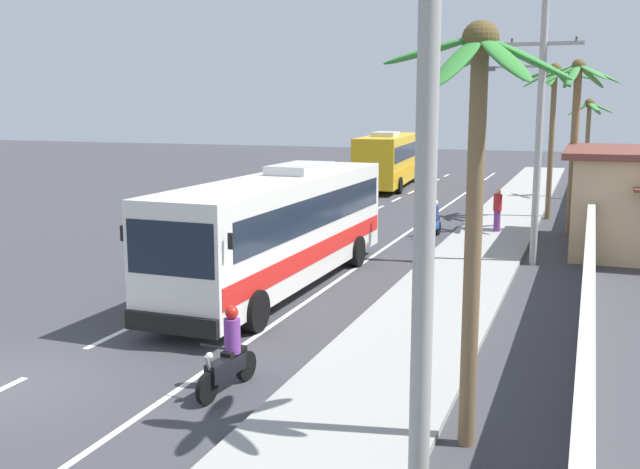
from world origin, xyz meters
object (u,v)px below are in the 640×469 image
object	(u,v)px
motorcycle_trailing	(229,357)
palm_third	(478,143)
pedestrian_near_kerb	(497,209)
coach_bus_far_lane	(389,158)
utility_pole_nearest	(428,103)
palm_nearest	(588,125)
palm_fourth	(553,103)
coach_bus_foreground	(281,226)
motorcycle_beside_bus	(433,222)
palm_second	(576,112)
utility_pole_mid	(537,126)

from	to	relation	value
motorcycle_trailing	palm_third	distance (m)	6.34
pedestrian_near_kerb	coach_bus_far_lane	bearing A→B (deg)	-167.51
utility_pole_nearest	palm_nearest	bearing A→B (deg)	87.94
palm_fourth	utility_pole_nearest	bearing A→B (deg)	-89.60
coach_bus_far_lane	pedestrian_near_kerb	bearing A→B (deg)	-60.66
coach_bus_foreground	utility_pole_nearest	distance (m)	14.53
motorcycle_beside_bus	palm_second	xyz separation A→B (m)	(5.26, 2.84, 4.50)
utility_pole_mid	palm_second	size ratio (longest dim) A/B	1.22
motorcycle_trailing	palm_third	xyz separation A→B (m)	(4.68, -0.74, 4.21)
utility_pole_nearest	palm_fourth	bearing A→B (deg)	90.40
palm_nearest	motorcycle_trailing	bearing A→B (deg)	-100.21
utility_pole_nearest	utility_pole_mid	bearing A→B (deg)	90.37
coach_bus_far_lane	palm_second	distance (m)	19.15
coach_bus_far_lane	motorcycle_trailing	bearing A→B (deg)	-80.00
motorcycle_trailing	pedestrian_near_kerb	world-z (taller)	pedestrian_near_kerb
pedestrian_near_kerb	utility_pole_nearest	size ratio (longest dim) A/B	0.17
utility_pole_mid	palm_fourth	size ratio (longest dim) A/B	1.21
utility_pole_nearest	palm_third	xyz separation A→B (m)	(0.02, 3.62, -0.60)
utility_pole_mid	palm_third	world-z (taller)	utility_pole_mid
coach_bus_far_lane	utility_pole_nearest	xyz separation A→B (m)	(10.91, -39.80, 3.54)
motorcycle_trailing	palm_fourth	bearing A→B (deg)	79.80
utility_pole_mid	palm_third	bearing A→B (deg)	-89.48
utility_pole_mid	palm_fourth	world-z (taller)	utility_pole_mid
utility_pole_mid	utility_pole_nearest	bearing A→B (deg)	-89.63
palm_second	coach_bus_foreground	bearing A→B (deg)	-121.42
utility_pole_nearest	palm_fourth	xyz separation A→B (m)	(-0.20, 29.16, 0.04)
motorcycle_beside_bus	pedestrian_near_kerb	bearing A→B (deg)	34.37
coach_bus_foreground	coach_bus_far_lane	size ratio (longest dim) A/B	1.07
motorcycle_beside_bus	palm_third	world-z (taller)	palm_third
motorcycle_trailing	utility_pole_nearest	distance (m)	7.99
motorcycle_trailing	palm_fourth	xyz separation A→B (m)	(4.46, 24.79, 4.84)
coach_bus_foreground	motorcycle_trailing	distance (m)	8.31
utility_pole_nearest	utility_pole_mid	size ratio (longest dim) A/B	1.18
utility_pole_nearest	palm_second	bearing A→B (deg)	87.92
coach_bus_far_lane	pedestrian_near_kerb	distance (m)	18.29
palm_third	utility_pole_nearest	bearing A→B (deg)	-90.24
coach_bus_far_lane	motorcycle_trailing	xyz separation A→B (m)	(6.25, -35.44, -1.26)
palm_second	coach_bus_far_lane	bearing A→B (deg)	128.79
pedestrian_near_kerb	palm_third	world-z (taller)	palm_third
utility_pole_nearest	palm_third	world-z (taller)	utility_pole_nearest
palm_fourth	motorcycle_beside_bus	bearing A→B (deg)	-120.94
coach_bus_foreground	motorcycle_beside_bus	bearing A→B (deg)	75.54
palm_fourth	pedestrian_near_kerb	bearing A→B (deg)	-108.42
coach_bus_foreground	utility_pole_nearest	xyz separation A→B (m)	(6.92, -12.27, 3.59)
coach_bus_foreground	utility_pole_nearest	bearing A→B (deg)	-60.58
palm_fourth	coach_bus_far_lane	bearing A→B (deg)	135.16
motorcycle_trailing	palm_nearest	world-z (taller)	palm_nearest
palm_third	palm_fourth	bearing A→B (deg)	90.49
pedestrian_near_kerb	utility_pole_mid	bearing A→B (deg)	1.05
utility_pole_mid	palm_fourth	distance (m)	11.02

